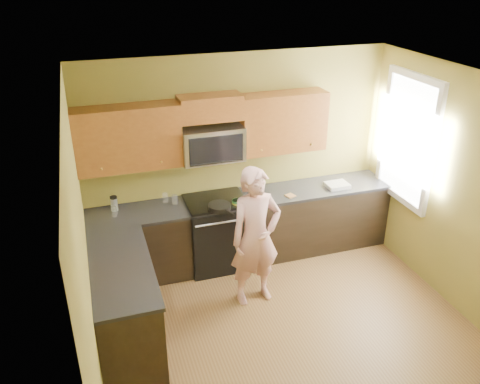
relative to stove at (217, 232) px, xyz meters
name	(u,v)px	position (x,y,z in m)	size (l,w,h in m)	color
floor	(295,340)	(0.40, -1.68, -0.47)	(4.00, 4.00, 0.00)	brown
ceiling	(311,92)	(0.40, -1.68, 2.23)	(4.00, 4.00, 0.00)	white
wall_back	(238,158)	(0.40, 0.32, 0.88)	(4.00, 4.00, 0.00)	olive
wall_left	(85,268)	(-1.60, -1.68, 0.88)	(4.00, 4.00, 0.00)	olive
wall_right	(473,202)	(2.40, -1.68, 0.88)	(4.00, 4.00, 0.00)	olive
cabinet_back_run	(245,229)	(0.40, 0.02, -0.03)	(4.00, 0.60, 0.88)	black
cabinet_left_run	(125,304)	(-1.30, -1.08, -0.03)	(0.60, 1.60, 0.88)	black
countertop_back	(245,198)	(0.40, 0.01, 0.43)	(4.00, 0.62, 0.04)	black
countertop_left	(121,267)	(-1.29, -1.08, 0.43)	(0.62, 1.60, 0.04)	black
stove	(217,232)	(0.00, 0.00, 0.00)	(0.76, 0.65, 0.95)	black
microwave	(212,159)	(0.00, 0.12, 0.97)	(0.76, 0.40, 0.42)	silver
upper_cab_left	(131,168)	(-0.99, 0.16, 0.97)	(1.22, 0.33, 0.75)	brown
upper_cab_right	(281,150)	(0.94, 0.16, 0.97)	(1.12, 0.33, 0.75)	brown
upper_cab_over_mw	(210,108)	(0.00, 0.16, 1.62)	(0.76, 0.33, 0.30)	brown
window	(408,140)	(2.38, -0.48, 1.17)	(0.06, 1.06, 1.66)	white
woman	(256,237)	(0.23, -0.85, 0.37)	(0.62, 0.40, 1.68)	#D76B6C
frying_pan	(220,209)	(-0.02, -0.26, 0.47)	(0.28, 0.49, 0.06)	black
butter_tub	(237,206)	(0.23, -0.18, 0.45)	(0.14, 0.14, 0.10)	yellow
toast_slice	(290,196)	(0.96, -0.14, 0.45)	(0.11, 0.11, 0.01)	#B27F47
napkin_a	(244,202)	(0.31, -0.17, 0.48)	(0.11, 0.12, 0.06)	silver
napkin_b	(263,196)	(0.60, -0.09, 0.48)	(0.12, 0.13, 0.07)	silver
dish_towel	(337,185)	(1.67, -0.07, 0.47)	(0.30, 0.24, 0.05)	silver
travel_mug	(115,210)	(-1.23, 0.16, 0.44)	(0.09, 0.09, 0.19)	silver
glass_a	(114,211)	(-1.25, 0.02, 0.51)	(0.07, 0.07, 0.12)	silver
glass_b	(175,199)	(-0.50, 0.11, 0.51)	(0.07, 0.07, 0.12)	silver
glass_c	(165,198)	(-0.60, 0.20, 0.51)	(0.07, 0.07, 0.12)	silver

